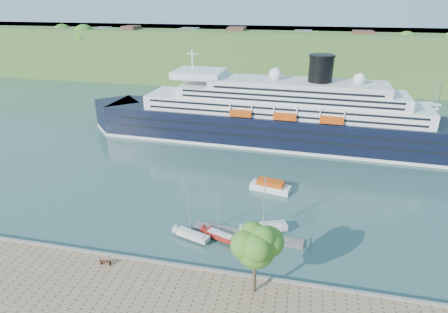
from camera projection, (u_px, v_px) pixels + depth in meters
ground at (196, 273)px, 56.09m from camera, size 400.00×400.00×0.00m
far_hillside at (281, 55)px, 181.50m from camera, size 400.00×50.00×24.00m
quay_coping at (195, 267)px, 55.46m from camera, size 220.00×0.50×0.30m
cruise_ship at (274, 99)px, 102.15m from camera, size 110.82×20.13×24.77m
park_bench at (105, 261)px, 56.12m from camera, size 1.73×0.75×1.10m
promenade_tree at (255, 257)px, 48.99m from camera, size 6.92×6.92×11.47m
floating_pontoon at (247, 234)px, 64.78m from camera, size 19.56×3.90×0.43m
sailboat_white_near at (192, 218)px, 62.14m from camera, size 6.83×3.70×8.51m
sailboat_red at (221, 219)px, 61.96m from camera, size 6.76×3.88×8.43m
sailboat_white_far at (267, 207)px, 63.70m from camera, size 8.29×5.12×10.39m
tender_launch at (270, 185)px, 79.54m from camera, size 8.96×4.61×2.36m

